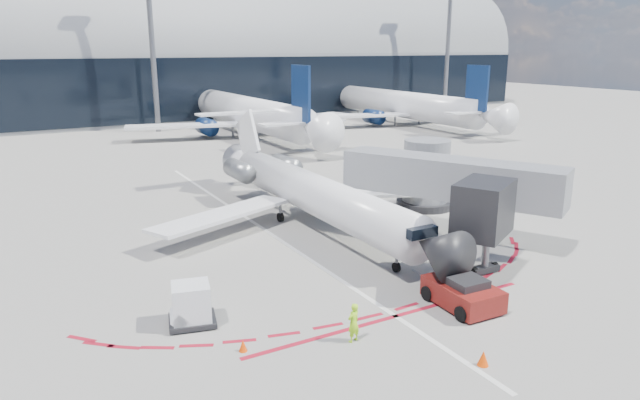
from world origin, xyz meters
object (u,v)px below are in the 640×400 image
pushback_tug (463,293)px  ramp_worker (353,323)px  uld_container (191,305)px  regional_jet (308,191)px

pushback_tug → ramp_worker: (-5.86, -0.28, 0.18)m
uld_container → pushback_tug: bearing=-7.1°
pushback_tug → uld_container: 11.61m
regional_jet → ramp_worker: (-5.69, -14.30, -1.38)m
pushback_tug → ramp_worker: 5.87m
regional_jet → ramp_worker: regional_jet is taller
ramp_worker → uld_container: size_ratio=0.72×
pushback_tug → uld_container: (-10.84, 4.13, 0.26)m
regional_jet → uld_container: size_ratio=11.81×
pushback_tug → regional_jet: bearing=93.1°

